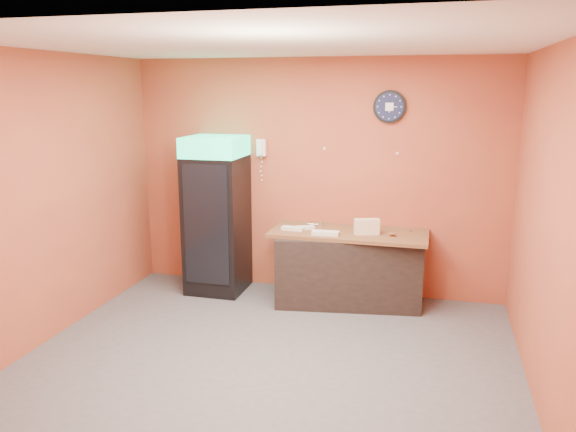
% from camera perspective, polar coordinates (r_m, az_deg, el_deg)
% --- Properties ---
extents(floor, '(4.50, 4.50, 0.00)m').
position_cam_1_polar(floor, '(5.33, -1.97, -14.50)').
color(floor, '#47474C').
rests_on(floor, ground).
extents(back_wall, '(4.50, 0.02, 2.80)m').
position_cam_1_polar(back_wall, '(6.75, 2.84, 3.93)').
color(back_wall, '#AB5230').
rests_on(back_wall, floor).
extents(left_wall, '(0.02, 4.00, 2.80)m').
position_cam_1_polar(left_wall, '(5.90, -23.52, 1.54)').
color(left_wall, '#AB5230').
rests_on(left_wall, floor).
extents(right_wall, '(0.02, 4.00, 2.80)m').
position_cam_1_polar(right_wall, '(4.73, 25.00, -1.22)').
color(right_wall, '#AB5230').
rests_on(right_wall, floor).
extents(ceiling, '(4.50, 4.00, 0.02)m').
position_cam_1_polar(ceiling, '(4.74, -2.25, 17.08)').
color(ceiling, white).
rests_on(ceiling, back_wall).
extents(beverage_cooler, '(0.66, 0.68, 1.89)m').
position_cam_1_polar(beverage_cooler, '(6.81, -7.36, -0.16)').
color(beverage_cooler, black).
rests_on(beverage_cooler, floor).
extents(prep_counter, '(1.71, 0.95, 0.81)m').
position_cam_1_polar(prep_counter, '(6.56, 6.11, -5.34)').
color(prep_counter, black).
rests_on(prep_counter, floor).
extents(wall_clock, '(0.37, 0.06, 0.37)m').
position_cam_1_polar(wall_clock, '(6.52, 10.29, 10.87)').
color(wall_clock, black).
rests_on(wall_clock, back_wall).
extents(wall_phone, '(0.11, 0.10, 0.20)m').
position_cam_1_polar(wall_phone, '(6.82, -2.73, 6.95)').
color(wall_phone, white).
rests_on(wall_phone, back_wall).
extents(butcher_paper, '(1.78, 0.74, 0.04)m').
position_cam_1_polar(butcher_paper, '(6.44, 6.20, -1.74)').
color(butcher_paper, brown).
rests_on(butcher_paper, prep_counter).
extents(sub_roll_stack, '(0.29, 0.18, 0.18)m').
position_cam_1_polar(sub_roll_stack, '(6.31, 8.01, -1.09)').
color(sub_roll_stack, beige).
rests_on(sub_roll_stack, butcher_paper).
extents(wrapped_sandwich_left, '(0.27, 0.13, 0.04)m').
position_cam_1_polar(wrapped_sandwich_left, '(6.45, 0.51, -1.28)').
color(wrapped_sandwich_left, silver).
rests_on(wrapped_sandwich_left, butcher_paper).
extents(wrapped_sandwich_mid, '(0.30, 0.13, 0.04)m').
position_cam_1_polar(wrapped_sandwich_mid, '(6.26, 3.82, -1.74)').
color(wrapped_sandwich_mid, silver).
rests_on(wrapped_sandwich_mid, butcher_paper).
extents(wrapped_sandwich_right, '(0.27, 0.20, 0.04)m').
position_cam_1_polar(wrapped_sandwich_right, '(6.49, 1.59, -1.20)').
color(wrapped_sandwich_right, silver).
rests_on(wrapped_sandwich_right, butcher_paper).
extents(kitchen_tool, '(0.06, 0.06, 0.06)m').
position_cam_1_polar(kitchen_tool, '(6.67, 3.32, -0.72)').
color(kitchen_tool, silver).
rests_on(kitchen_tool, butcher_paper).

